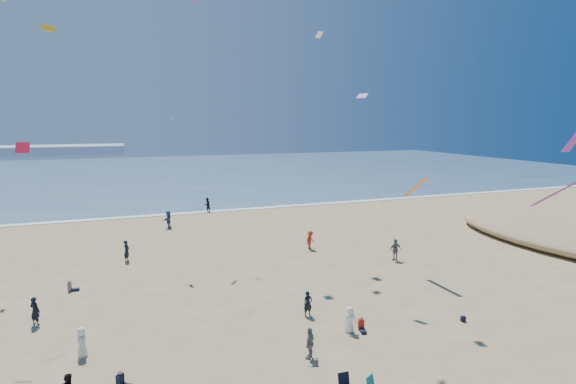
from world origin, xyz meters
name	(u,v)px	position (x,y,z in m)	size (l,w,h in m)	color
ocean	(150,173)	(0.00, 95.00, 0.03)	(220.00, 100.00, 0.06)	#476B84
surf_line	(175,214)	(0.00, 45.00, 0.04)	(220.00, 1.20, 0.08)	white
standing_flyers	(249,260)	(3.10, 19.89, 0.90)	(28.10, 54.61, 1.95)	black
seated_group	(278,358)	(0.59, 5.62, 0.42)	(19.89, 25.21, 0.84)	silver
navy_bag	(463,319)	(12.75, 6.47, 0.17)	(0.28, 0.18, 0.34)	black
kites_aloft	(358,80)	(8.57, 12.58, 14.65)	(35.49, 36.30, 26.54)	#702E8F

